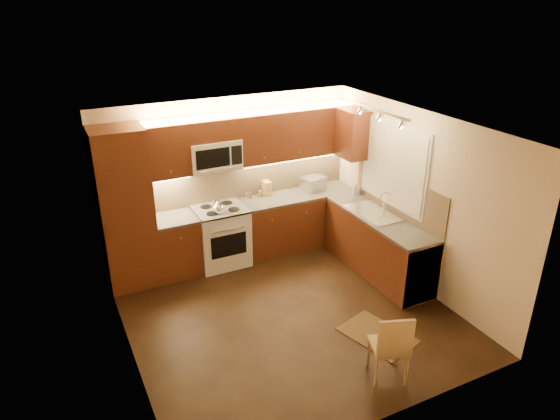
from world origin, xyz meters
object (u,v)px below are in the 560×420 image
stove (221,236)px  sink (375,208)px  knife_block (267,188)px  dining_chair (389,344)px  microwave (214,155)px  soap_bottle (356,187)px  toaster_oven (313,183)px  kettle (218,207)px

stove → sink: sink is taller
knife_block → dining_chair: knife_block is taller
stove → microwave: 1.27m
knife_block → soap_bottle: size_ratio=1.06×
sink → dining_chair: sink is taller
stove → microwave: (0.00, 0.14, 1.26)m
stove → dining_chair: size_ratio=1.07×
sink → knife_block: bearing=129.8°
sink → dining_chair: 2.48m
stove → soap_bottle: (2.19, -0.36, 0.55)m
sink → knife_block: 1.75m
toaster_oven → dining_chair: toaster_oven is taller
stove → toaster_oven: size_ratio=2.51×
kettle → knife_block: size_ratio=0.89×
stove → sink: 2.35m
kettle → dining_chair: 3.20m
microwave → kettle: microwave is taller
microwave → dining_chair: bearing=-77.5°
stove → microwave: bearing=90.0°
stove → dining_chair: stove is taller
sink → toaster_oven: (-0.34, 1.22, 0.04)m
dining_chair → toaster_oven: bearing=94.2°
stove → knife_block: bearing=14.0°
knife_block → soap_bottle: bearing=-24.1°
stove → kettle: size_ratio=4.47×
microwave → knife_block: size_ratio=3.28×
soap_bottle → microwave: bearing=-173.4°
kettle → toaster_oven: (1.73, 0.25, -0.01)m
stove → dining_chair: (0.74, -3.19, -0.03)m
soap_bottle → kettle: bearing=-165.8°
microwave → dining_chair: 3.64m
sink → toaster_oven: size_ratio=2.34×
sink → kettle: 2.29m
sink → stove: bearing=150.6°
kettle → dining_chair: bearing=-98.7°
microwave → kettle: size_ratio=3.70×
sink → microwave: bearing=147.8°
soap_bottle → knife_block: bearing=175.4°
soap_bottle → toaster_oven: bearing=158.8°
stove → soap_bottle: soap_bottle is taller
sink → soap_bottle: bearing=76.3°
stove → microwave: size_ratio=1.21×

